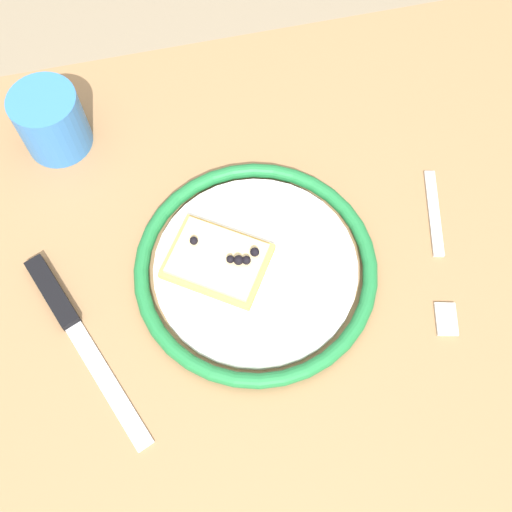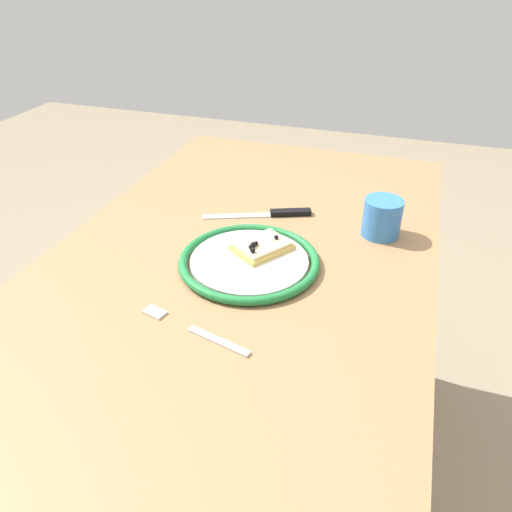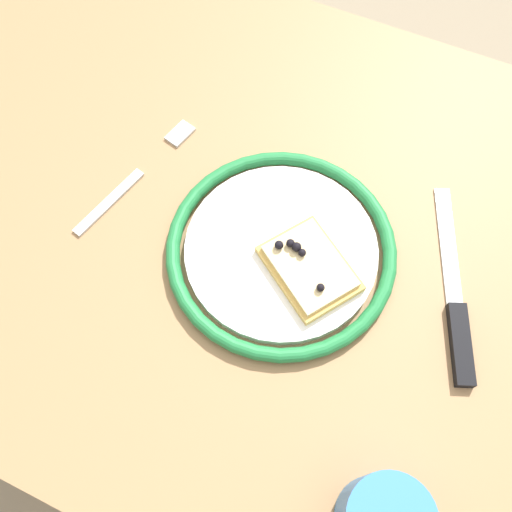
{
  "view_description": "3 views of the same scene",
  "coord_description": "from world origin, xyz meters",
  "px_view_note": "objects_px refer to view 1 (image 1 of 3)",
  "views": [
    {
      "loc": [
        0.01,
        0.23,
        1.35
      ],
      "look_at": [
        -0.05,
        -0.03,
        0.77
      ],
      "focal_mm": 43.08,
      "sensor_mm": 36.0,
      "label": 1
    },
    {
      "loc": [
        -0.77,
        -0.28,
        1.25
      ],
      "look_at": [
        -0.07,
        -0.05,
        0.77
      ],
      "focal_mm": 34.32,
      "sensor_mm": 36.0,
      "label": 2
    },
    {
      "loc": [
        0.03,
        -0.29,
        1.33
      ],
      "look_at": [
        -0.07,
        -0.05,
        0.76
      ],
      "focal_mm": 39.63,
      "sensor_mm": 36.0,
      "label": 3
    }
  ],
  "objects_px": {
    "cup": "(51,121)",
    "pizza_slice_near": "(218,260)",
    "knife": "(67,316)",
    "dining_table": "(217,329)",
    "fork": "(438,251)",
    "plate": "(256,268)"
  },
  "relations": [
    {
      "from": "knife",
      "to": "fork",
      "type": "bearing_deg",
      "value": 178.07
    },
    {
      "from": "plate",
      "to": "knife",
      "type": "distance_m",
      "value": 0.21
    },
    {
      "from": "knife",
      "to": "cup",
      "type": "distance_m",
      "value": 0.23
    },
    {
      "from": "dining_table",
      "to": "fork",
      "type": "height_order",
      "value": "fork"
    },
    {
      "from": "dining_table",
      "to": "cup",
      "type": "xyz_separation_m",
      "value": [
        0.14,
        -0.25,
        0.13
      ]
    },
    {
      "from": "knife",
      "to": "cup",
      "type": "xyz_separation_m",
      "value": [
        -0.01,
        -0.23,
        0.03
      ]
    },
    {
      "from": "plate",
      "to": "fork",
      "type": "distance_m",
      "value": 0.2
    },
    {
      "from": "dining_table",
      "to": "plate",
      "type": "bearing_deg",
      "value": -153.76
    },
    {
      "from": "dining_table",
      "to": "knife",
      "type": "height_order",
      "value": "knife"
    },
    {
      "from": "dining_table",
      "to": "pizza_slice_near",
      "type": "height_order",
      "value": "pizza_slice_near"
    },
    {
      "from": "pizza_slice_near",
      "to": "knife",
      "type": "xyz_separation_m",
      "value": [
        0.17,
        0.02,
        -0.02
      ]
    },
    {
      "from": "pizza_slice_near",
      "to": "cup",
      "type": "distance_m",
      "value": 0.26
    },
    {
      "from": "cup",
      "to": "pizza_slice_near",
      "type": "bearing_deg",
      "value": 126.62
    },
    {
      "from": "plate",
      "to": "knife",
      "type": "height_order",
      "value": "plate"
    },
    {
      "from": "fork",
      "to": "plate",
      "type": "bearing_deg",
      "value": -6.16
    },
    {
      "from": "dining_table",
      "to": "pizza_slice_near",
      "type": "distance_m",
      "value": 0.12
    },
    {
      "from": "fork",
      "to": "cup",
      "type": "bearing_deg",
      "value": -31.42
    },
    {
      "from": "plate",
      "to": "knife",
      "type": "xyz_separation_m",
      "value": [
        0.21,
        0.01,
        -0.0
      ]
    },
    {
      "from": "plate",
      "to": "cup",
      "type": "distance_m",
      "value": 0.29
    },
    {
      "from": "pizza_slice_near",
      "to": "cup",
      "type": "xyz_separation_m",
      "value": [
        0.15,
        -0.21,
        0.02
      ]
    },
    {
      "from": "plate",
      "to": "pizza_slice_near",
      "type": "height_order",
      "value": "pizza_slice_near"
    },
    {
      "from": "knife",
      "to": "plate",
      "type": "bearing_deg",
      "value": -177.74
    }
  ]
}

